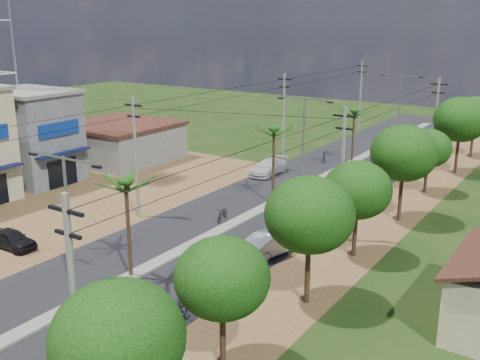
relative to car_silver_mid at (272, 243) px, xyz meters
The scene contains 33 objects.
ground 12.51m from the car_silver_mid, 113.61° to the right, with size 160.00×160.00×0.00m, color black.
road 6.18m from the car_silver_mid, 144.54° to the left, with size 12.00×110.00×0.04m, color black.
median 8.28m from the car_silver_mid, 127.31° to the left, with size 1.00×90.00×0.18m, color #605E56.
dirt_lot_west 20.31m from the car_silver_mid, behind, with size 18.00×46.00×0.04m, color #53311C.
dirt_shoulder_east 5.05m from the car_silver_mid, 45.50° to the left, with size 5.00×90.00×0.03m, color #53311C.
shophouse_grey 27.32m from the car_silver_mid, behind, with size 9.00×6.40×8.30m.
low_shed 28.90m from the car_silver_mid, 154.21° to the left, with size 10.40×10.40×3.95m.
tree_east_a 18.40m from the car_silver_mid, 75.53° to the right, with size 4.40×4.40×6.37m.
tree_east_b 12.68m from the car_silver_mid, 69.40° to the right, with size 4.00×4.00×5.83m.
tree_east_c 7.67m from the car_silver_mid, 43.36° to the right, with size 4.60×4.60×6.83m.
tree_east_d 6.23m from the car_silver_mid, 30.20° to the left, with size 4.20×4.20×6.13m.
tree_east_e 12.31m from the car_silver_mid, 66.46° to the left, with size 4.80×4.80×7.14m.
tree_east_f 19.29m from the car_silver_mid, 77.25° to the left, with size 3.80×3.80×5.52m.
tree_east_g 27.36m from the car_silver_mid, 79.76° to the left, with size 5.00×5.00×7.38m.
tree_east_h 35.07m from the car_silver_mid, 82.58° to the left, with size 4.40×4.40×6.52m.
palm_median_near 10.16m from the car_silver_mid, 123.91° to the right, with size 2.00×2.00×6.15m.
palm_median_mid 11.18m from the car_silver_mid, 120.29° to the left, with size 2.00×2.00×6.55m.
palm_median_far 25.47m from the car_silver_mid, 101.51° to the left, with size 2.00×2.00×5.85m.
streetlight_near 13.12m from the car_silver_mid, 113.61° to the right, with size 5.10×0.18×8.00m.
streetlight_mid 15.01m from the car_silver_mid, 110.24° to the left, with size 5.10×0.18×8.00m.
streetlight_far 39.09m from the car_silver_mid, 97.39° to the left, with size 5.10×0.18×8.00m.
utility_pole_w_b 12.67m from the car_silver_mid, behind, with size 1.60×0.24×9.00m.
utility_pole_w_c 25.87m from the car_silver_mid, 118.01° to the left, with size 1.60×0.24×9.00m.
utility_pole_w_d 45.36m from the car_silver_mid, 105.40° to the left, with size 1.60×0.24×9.00m.
utility_pole_e_a 18.07m from the car_silver_mid, 81.84° to the right, with size 1.60×0.24×9.00m.
utility_pole_e_b 6.57m from the car_silver_mid, 61.27° to the left, with size 1.60×0.24×9.00m.
utility_pole_e_c 26.98m from the car_silver_mid, 84.62° to the left, with size 1.60×0.24×9.00m.
car_silver_mid is the anchor object (origin of this frame).
car_white_far 19.01m from the car_silver_mid, 121.74° to the left, with size 2.02×4.97×1.44m, color #B1B1AC.
car_parked_dark 16.80m from the car_silver_mid, 149.41° to the right, with size 1.48×3.68×1.25m, color black.
moto_rider_east 9.97m from the car_silver_mid, 88.85° to the right, with size 0.68×1.95×1.03m, color black.
moto_rider_west_a 7.02m from the car_silver_mid, 152.08° to the left, with size 0.67×1.93×1.01m, color black.
moto_rider_west_b 24.67m from the car_silver_mid, 108.00° to the left, with size 0.52×1.84×1.11m, color black.
Camera 1 is at (21.50, -16.99, 14.26)m, focal length 42.00 mm.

